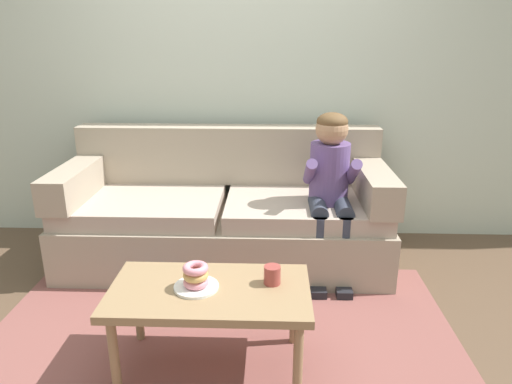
# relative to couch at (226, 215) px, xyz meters

# --- Properties ---
(ground) EXTENTS (10.00, 10.00, 0.00)m
(ground) POSITION_rel_couch_xyz_m (0.07, -0.85, -0.34)
(ground) COLOR brown
(wall_back) EXTENTS (8.00, 0.10, 2.80)m
(wall_back) POSITION_rel_couch_xyz_m (0.07, 0.55, 1.06)
(wall_back) COLOR beige
(wall_back) RESTS_ON ground
(area_rug) EXTENTS (2.55, 1.87, 0.01)m
(area_rug) POSITION_rel_couch_xyz_m (0.07, -1.10, -0.33)
(area_rug) COLOR brown
(area_rug) RESTS_ON ground
(couch) EXTENTS (2.24, 0.90, 0.93)m
(couch) POSITION_rel_couch_xyz_m (0.00, 0.00, 0.00)
(couch) COLOR tan
(couch) RESTS_ON ground
(coffee_table) EXTENTS (0.94, 0.51, 0.44)m
(coffee_table) POSITION_rel_couch_xyz_m (0.04, -1.19, 0.05)
(coffee_table) COLOR #937551
(coffee_table) RESTS_ON ground
(person_child) EXTENTS (0.34, 0.58, 1.10)m
(person_child) POSITION_rel_couch_xyz_m (0.71, -0.21, 0.33)
(person_child) COLOR #664C84
(person_child) RESTS_ON ground
(plate) EXTENTS (0.21, 0.21, 0.01)m
(plate) POSITION_rel_couch_xyz_m (-0.02, -1.19, 0.11)
(plate) COLOR white
(plate) RESTS_ON coffee_table
(donut) EXTENTS (0.15, 0.15, 0.04)m
(donut) POSITION_rel_couch_xyz_m (-0.02, -1.19, 0.13)
(donut) COLOR pink
(donut) RESTS_ON plate
(donut_second) EXTENTS (0.15, 0.15, 0.04)m
(donut_second) POSITION_rel_couch_xyz_m (-0.02, -1.19, 0.17)
(donut_second) COLOR tan
(donut_second) RESTS_ON donut
(donut_third) EXTENTS (0.12, 0.12, 0.04)m
(donut_third) POSITION_rel_couch_xyz_m (-0.02, -1.19, 0.20)
(donut_third) COLOR pink
(donut_third) RESTS_ON donut_second
(mug) EXTENTS (0.08, 0.08, 0.09)m
(mug) POSITION_rel_couch_xyz_m (0.34, -1.13, 0.15)
(mug) COLOR #993D38
(mug) RESTS_ON coffee_table
(toy_controller) EXTENTS (0.23, 0.09, 0.05)m
(toy_controller) POSITION_rel_couch_xyz_m (-0.41, -0.73, -0.31)
(toy_controller) COLOR blue
(toy_controller) RESTS_ON ground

